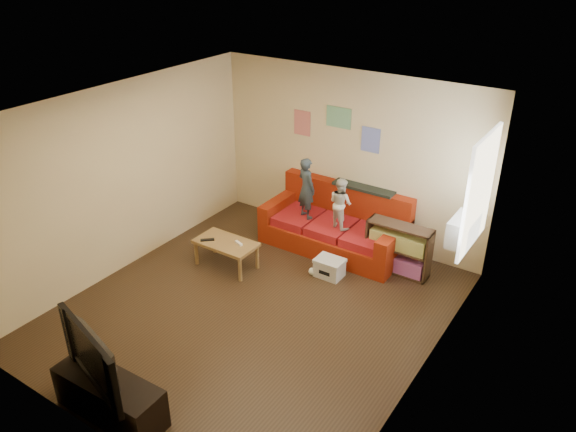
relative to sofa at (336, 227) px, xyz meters
The scene contains 17 objects.
room_shell 2.31m from the sofa, 91.65° to the right, with size 4.52×5.02×2.72m.
sofa is the anchor object (origin of this frame).
child_a 0.79m from the sofa, 158.79° to the right, with size 0.36×0.23×0.98m, color #2A353C.
child_b 0.58m from the sofa, 49.92° to the right, with size 0.38×0.30×0.79m, color beige.
coffee_table 1.77m from the sofa, 126.40° to the right, with size 0.91×0.50×0.41m.
remote 2.02m from the sofa, 130.09° to the right, with size 0.20×0.05×0.02m, color black.
game_controller 1.62m from the sofa, 121.74° to the right, with size 0.15×0.04×0.03m, color white.
bookshelf 1.12m from the sofa, ahead, with size 0.95×0.28×0.76m.
window 2.56m from the sofa, 11.14° to the right, with size 0.04×1.08×1.48m, color white.
ac_unit 2.22m from the sofa, 11.78° to the right, with size 0.28×0.55×0.35m, color #B7B2A3.
artwork_left 1.74m from the sofa, 155.77° to the left, with size 0.30×0.01×0.40m, color #D87266.
artwork_center 1.69m from the sofa, 122.38° to the left, with size 0.42×0.01×0.32m, color #72B27F.
artwork_right 1.46m from the sofa, 54.66° to the left, with size 0.30×0.01×0.38m, color #727FCC.
file_box 0.92m from the sofa, 66.55° to the right, with size 0.40×0.31×0.28m.
tv_stand 4.33m from the sofa, 92.80° to the right, with size 1.24×0.41×0.46m, color black.
television 4.36m from the sofa, 92.80° to the right, with size 1.17×0.16×0.68m, color black.
tissue 0.98m from the sofa, 81.61° to the right, with size 0.11×0.11×0.11m, color beige.
Camera 1 is at (3.71, -4.78, 4.47)m, focal length 35.00 mm.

